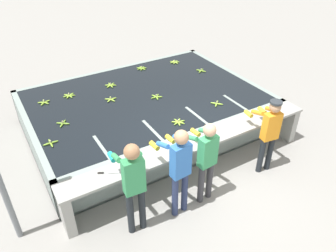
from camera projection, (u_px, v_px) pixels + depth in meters
name	position (u px, v px, depth m)	size (l,w,h in m)	color
ground_plane	(201.00, 182.00, 6.32)	(80.00, 80.00, 0.00)	gray
wash_tank	(146.00, 112.00, 7.72)	(5.22, 3.67, 0.84)	gray
work_ledge	(196.00, 151.00, 6.14)	(5.22, 0.45, 0.84)	#9E9E99
worker_0	(133.00, 181.00, 4.86)	(0.44, 0.73, 1.73)	#1E2328
worker_1	(179.00, 165.00, 5.18)	(0.44, 0.73, 1.70)	navy
worker_2	(206.00, 156.00, 5.47)	(0.45, 0.73, 1.61)	#38383D
worker_3	(269.00, 130.00, 6.13)	(0.47, 0.73, 1.58)	#1E2328
banana_bunch_floating_0	(175.00, 62.00, 9.08)	(0.28, 0.28, 0.08)	#93BC3D
banana_bunch_floating_1	(44.00, 102.00, 7.20)	(0.28, 0.27, 0.08)	#8CB738
banana_bunch_floating_2	(217.00, 104.00, 7.15)	(0.23, 0.23, 0.08)	#8CB738
banana_bunch_floating_3	(111.00, 99.00, 7.31)	(0.26, 0.28, 0.08)	#93BC3D
banana_bunch_floating_4	(63.00, 123.00, 6.50)	(0.24, 0.24, 0.08)	#75A333
banana_bunch_floating_5	(51.00, 143.00, 5.95)	(0.28, 0.28, 0.08)	#7FAD33
banana_bunch_floating_6	(111.00, 85.00, 7.90)	(0.26, 0.28, 0.08)	#8CB738
banana_bunch_floating_7	(156.00, 97.00, 7.41)	(0.27, 0.28, 0.08)	#7FAD33
banana_bunch_floating_8	(178.00, 122.00, 6.54)	(0.28, 0.28, 0.08)	#8CB738
banana_bunch_floating_9	(201.00, 71.00, 8.60)	(0.26, 0.26, 0.08)	#7FAD33
banana_bunch_floating_10	(69.00, 95.00, 7.46)	(0.27, 0.28, 0.08)	#8CB738
banana_bunch_floating_11	(142.00, 68.00, 8.73)	(0.28, 0.28, 0.08)	#7FAD33
knife_0	(105.00, 173.00, 5.29)	(0.32, 0.19, 0.02)	silver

